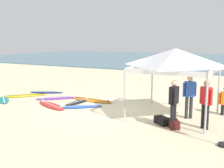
{
  "coord_description": "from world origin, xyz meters",
  "views": [
    {
      "loc": [
        5.67,
        -10.17,
        3.08
      ],
      "look_at": [
        -0.43,
        1.14,
        1.0
      ],
      "focal_mm": 44.12,
      "sensor_mm": 36.0,
      "label": 1
    }
  ],
  "objects_px": {
    "surfboard_blue": "(80,107)",
    "person_black": "(174,101)",
    "canopy_tent": "(175,58)",
    "surfboard_orange": "(92,100)",
    "surfboard_teal": "(4,100)",
    "person_red": "(206,101)",
    "surfboard_navy": "(47,92)",
    "gear_bag_by_pole": "(162,121)",
    "surfboard_black": "(78,102)",
    "surfboard_red": "(51,105)",
    "surfboard_yellow": "(24,95)",
    "person_blue": "(189,94)",
    "gear_bag_near_tent": "(174,124)",
    "surfboard_purple": "(57,98)"
  },
  "relations": [
    {
      "from": "surfboard_black",
      "to": "surfboard_orange",
      "type": "bearing_deg",
      "value": 63.64
    },
    {
      "from": "surfboard_red",
      "to": "surfboard_yellow",
      "type": "distance_m",
      "value": 3.03
    },
    {
      "from": "surfboard_orange",
      "to": "surfboard_navy",
      "type": "height_order",
      "value": "same"
    },
    {
      "from": "surfboard_blue",
      "to": "surfboard_yellow",
      "type": "height_order",
      "value": "same"
    },
    {
      "from": "gear_bag_near_tent",
      "to": "person_black",
      "type": "bearing_deg",
      "value": -101.68
    },
    {
      "from": "surfboard_teal",
      "to": "gear_bag_near_tent",
      "type": "height_order",
      "value": "gear_bag_near_tent"
    },
    {
      "from": "surfboard_blue",
      "to": "surfboard_red",
      "type": "height_order",
      "value": "same"
    },
    {
      "from": "surfboard_blue",
      "to": "person_black",
      "type": "height_order",
      "value": "person_black"
    },
    {
      "from": "surfboard_teal",
      "to": "surfboard_orange",
      "type": "bearing_deg",
      "value": 28.43
    },
    {
      "from": "surfboard_blue",
      "to": "surfboard_orange",
      "type": "relative_size",
      "value": 0.78
    },
    {
      "from": "surfboard_blue",
      "to": "surfboard_black",
      "type": "distance_m",
      "value": 0.98
    },
    {
      "from": "canopy_tent",
      "to": "person_black",
      "type": "xyz_separation_m",
      "value": [
        0.38,
        -1.39,
        -1.4
      ]
    },
    {
      "from": "canopy_tent",
      "to": "person_black",
      "type": "distance_m",
      "value": 2.0
    },
    {
      "from": "surfboard_red",
      "to": "surfboard_yellow",
      "type": "bearing_deg",
      "value": 159.12
    },
    {
      "from": "surfboard_teal",
      "to": "surfboard_black",
      "type": "bearing_deg",
      "value": 21.8
    },
    {
      "from": "surfboard_yellow",
      "to": "person_black",
      "type": "height_order",
      "value": "person_black"
    },
    {
      "from": "canopy_tent",
      "to": "surfboard_blue",
      "type": "distance_m",
      "value": 4.88
    },
    {
      "from": "surfboard_orange",
      "to": "surfboard_teal",
      "type": "bearing_deg",
      "value": -151.57
    },
    {
      "from": "surfboard_teal",
      "to": "person_red",
      "type": "relative_size",
      "value": 1.02
    },
    {
      "from": "surfboard_purple",
      "to": "surfboard_black",
      "type": "bearing_deg",
      "value": -7.77
    },
    {
      "from": "surfboard_teal",
      "to": "gear_bag_by_pole",
      "type": "relative_size",
      "value": 2.89
    },
    {
      "from": "canopy_tent",
      "to": "surfboard_blue",
      "type": "bearing_deg",
      "value": -173.57
    },
    {
      "from": "surfboard_purple",
      "to": "person_blue",
      "type": "relative_size",
      "value": 1.14
    },
    {
      "from": "person_black",
      "to": "gear_bag_by_pole",
      "type": "height_order",
      "value": "person_black"
    },
    {
      "from": "canopy_tent",
      "to": "surfboard_navy",
      "type": "height_order",
      "value": "canopy_tent"
    },
    {
      "from": "surfboard_blue",
      "to": "surfboard_orange",
      "type": "distance_m",
      "value": 1.48
    },
    {
      "from": "surfboard_navy",
      "to": "gear_bag_by_pole",
      "type": "xyz_separation_m",
      "value": [
        7.85,
        -2.65,
        0.1
      ]
    },
    {
      "from": "surfboard_red",
      "to": "surfboard_navy",
      "type": "distance_m",
      "value": 3.39
    },
    {
      "from": "canopy_tent",
      "to": "person_blue",
      "type": "relative_size",
      "value": 1.79
    },
    {
      "from": "surfboard_black",
      "to": "surfboard_blue",
      "type": "bearing_deg",
      "value": -51.35
    },
    {
      "from": "canopy_tent",
      "to": "person_black",
      "type": "bearing_deg",
      "value": -74.84
    },
    {
      "from": "canopy_tent",
      "to": "surfboard_teal",
      "type": "bearing_deg",
      "value": -172.22
    },
    {
      "from": "surfboard_blue",
      "to": "surfboard_black",
      "type": "height_order",
      "value": "same"
    },
    {
      "from": "surfboard_blue",
      "to": "surfboard_teal",
      "type": "relative_size",
      "value": 1.13
    },
    {
      "from": "surfboard_navy",
      "to": "person_black",
      "type": "distance_m",
      "value": 8.87
    },
    {
      "from": "surfboard_navy",
      "to": "surfboard_black",
      "type": "height_order",
      "value": "same"
    },
    {
      "from": "surfboard_teal",
      "to": "gear_bag_near_tent",
      "type": "bearing_deg",
      "value": -1.1
    },
    {
      "from": "surfboard_yellow",
      "to": "person_blue",
      "type": "bearing_deg",
      "value": -0.47
    },
    {
      "from": "surfboard_navy",
      "to": "gear_bag_near_tent",
      "type": "distance_m",
      "value": 8.81
    },
    {
      "from": "person_black",
      "to": "person_red",
      "type": "height_order",
      "value": "same"
    },
    {
      "from": "surfboard_orange",
      "to": "surfboard_navy",
      "type": "xyz_separation_m",
      "value": [
        -3.44,
        0.52,
        0.0
      ]
    },
    {
      "from": "gear_bag_by_pole",
      "to": "person_black",
      "type": "bearing_deg",
      "value": -25.89
    },
    {
      "from": "person_blue",
      "to": "surfboard_blue",
      "type": "bearing_deg",
      "value": -173.12
    },
    {
      "from": "surfboard_orange",
      "to": "surfboard_teal",
      "type": "height_order",
      "value": "same"
    },
    {
      "from": "surfboard_purple",
      "to": "person_black",
      "type": "height_order",
      "value": "person_black"
    },
    {
      "from": "canopy_tent",
      "to": "surfboard_purple",
      "type": "distance_m",
      "value": 6.81
    },
    {
      "from": "surfboard_purple",
      "to": "surfboard_navy",
      "type": "bearing_deg",
      "value": 147.6
    },
    {
      "from": "person_black",
      "to": "surfboard_purple",
      "type": "bearing_deg",
      "value": 164.44
    },
    {
      "from": "surfboard_blue",
      "to": "surfboard_black",
      "type": "xyz_separation_m",
      "value": [
        -0.61,
        0.76,
        0.0
      ]
    },
    {
      "from": "surfboard_purple",
      "to": "surfboard_black",
      "type": "xyz_separation_m",
      "value": [
        1.51,
        -0.21,
        0.0
      ]
    }
  ]
}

